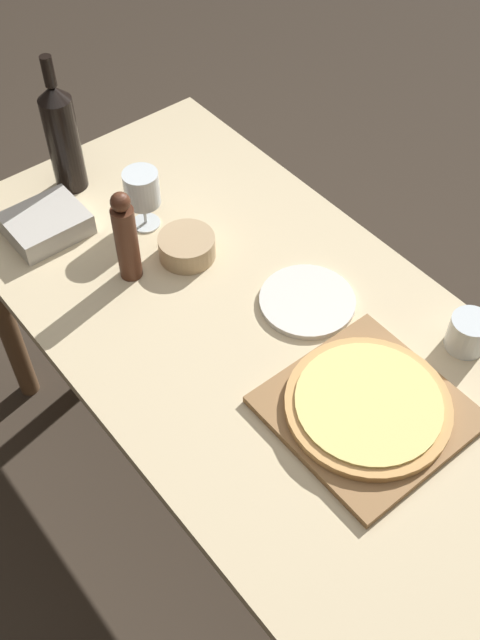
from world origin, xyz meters
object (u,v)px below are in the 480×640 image
at_px(wine_bottle, 62,136).
at_px(wine_glass, 142,190).
at_px(pizza, 368,405).
at_px(pepper_mill, 126,238).
at_px(small_bowl, 187,247).

xyz_separation_m(wine_bottle, wine_glass, (0.06, -0.24, -0.04)).
height_order(pizza, wine_bottle, wine_bottle).
xyz_separation_m(wine_bottle, pepper_mill, (-0.06, -0.36, -0.04)).
bearing_deg(pizza, wine_bottle, 95.50).
height_order(pepper_mill, wine_glass, pepper_mill).
distance_m(wine_bottle, wine_glass, 0.25).
relative_size(pizza, pepper_mill, 1.37).
xyz_separation_m(wine_glass, small_bowl, (0.01, -0.15, -0.08)).
bearing_deg(wine_glass, pizza, -87.68).
height_order(wine_bottle, small_bowl, wine_bottle).
distance_m(wine_bottle, small_bowl, 0.42).
bearing_deg(pizza, small_bowl, 91.51).
bearing_deg(small_bowl, wine_glass, 95.36).
xyz_separation_m(pizza, small_bowl, (-0.02, 0.58, -0.00)).
relative_size(wine_bottle, pepper_mill, 1.52).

